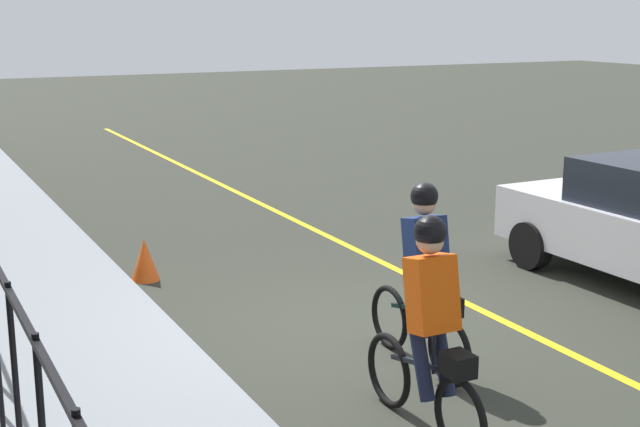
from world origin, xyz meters
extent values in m
plane|color=#30332A|center=(0.00, 0.00, 0.00)|extent=(80.00, 80.00, 0.00)
cube|color=yellow|center=(0.00, -1.60, 0.00)|extent=(36.00, 0.12, 0.01)
cube|color=gray|center=(0.00, 3.40, 0.07)|extent=(40.00, 3.20, 0.15)
cylinder|color=black|center=(-2.49, 3.80, 0.95)|extent=(0.04, 0.04, 1.60)
torus|color=black|center=(-0.66, -0.05, 0.33)|extent=(0.66, 0.06, 0.66)
torus|color=black|center=(-1.71, -0.05, 0.33)|extent=(0.66, 0.06, 0.66)
cube|color=black|center=(-1.18, -0.05, 0.58)|extent=(0.93, 0.04, 0.24)
cylinder|color=black|center=(-1.33, -0.05, 0.73)|extent=(0.03, 0.03, 0.35)
cube|color=navy|center=(-1.28, -0.05, 1.21)|extent=(0.34, 0.36, 0.63)
sphere|color=tan|center=(-1.23, -0.05, 1.62)|extent=(0.22, 0.22, 0.22)
sphere|color=black|center=(-1.23, -0.05, 1.70)|extent=(0.26, 0.26, 0.26)
cylinder|color=#191E38|center=(-1.31, 0.05, 0.68)|extent=(0.34, 0.12, 0.65)
cylinder|color=#191E38|center=(-1.30, -0.15, 0.68)|extent=(0.34, 0.12, 0.65)
cube|color=black|center=(-1.66, -0.05, 0.75)|extent=(0.24, 0.20, 0.18)
torus|color=black|center=(-1.83, 0.66, 0.33)|extent=(0.66, 0.06, 0.66)
torus|color=black|center=(-2.88, 0.66, 0.33)|extent=(0.66, 0.06, 0.66)
cube|color=black|center=(-2.35, 0.66, 0.58)|extent=(0.93, 0.04, 0.24)
cylinder|color=black|center=(-2.50, 0.66, 0.73)|extent=(0.03, 0.03, 0.35)
cube|color=#E04F0A|center=(-2.45, 0.66, 1.21)|extent=(0.34, 0.36, 0.63)
sphere|color=tan|center=(-2.40, 0.66, 1.62)|extent=(0.22, 0.22, 0.22)
sphere|color=black|center=(-2.40, 0.66, 1.70)|extent=(0.26, 0.26, 0.26)
cylinder|color=#191E38|center=(-2.47, 0.76, 0.68)|extent=(0.34, 0.12, 0.65)
cylinder|color=#191E38|center=(-2.47, 0.56, 0.68)|extent=(0.34, 0.12, 0.65)
cube|color=black|center=(-2.83, 0.66, 0.75)|extent=(0.24, 0.20, 0.18)
cylinder|color=black|center=(0.97, -3.22, 0.32)|extent=(0.64, 0.23, 0.64)
cylinder|color=black|center=(1.01, -4.92, 0.32)|extent=(0.64, 0.23, 0.64)
cone|color=#FC5919|center=(2.76, 1.52, 0.27)|extent=(0.36, 0.36, 0.55)
camera|label=1|loc=(-8.00, 4.43, 3.37)|focal=49.94mm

